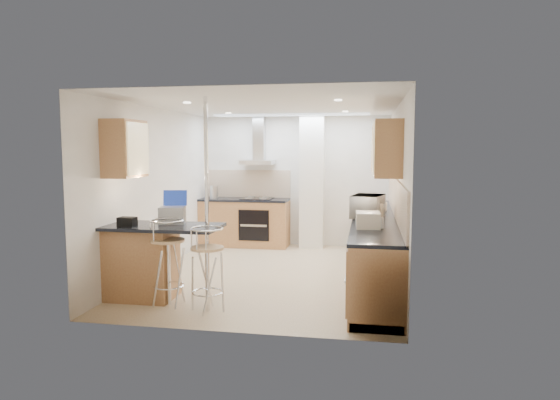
% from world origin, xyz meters
% --- Properties ---
extents(ground, '(4.80, 4.80, 0.00)m').
position_xyz_m(ground, '(0.00, 0.00, 0.00)').
color(ground, tan).
rests_on(ground, ground).
extents(room_shell, '(3.64, 4.84, 2.51)m').
position_xyz_m(room_shell, '(0.32, 0.38, 1.54)').
color(room_shell, silver).
rests_on(room_shell, ground).
extents(right_counter, '(0.63, 4.40, 0.92)m').
position_xyz_m(right_counter, '(1.50, 0.00, 0.46)').
color(right_counter, '#A36641').
rests_on(right_counter, ground).
extents(back_counter, '(1.70, 0.63, 0.92)m').
position_xyz_m(back_counter, '(-0.95, 2.10, 0.46)').
color(back_counter, '#A36641').
rests_on(back_counter, ground).
extents(peninsula, '(1.47, 0.72, 0.94)m').
position_xyz_m(peninsula, '(-1.12, -1.45, 0.48)').
color(peninsula, '#A36641').
rests_on(peninsula, ground).
extents(microwave, '(0.50, 0.65, 0.32)m').
position_xyz_m(microwave, '(1.39, -0.21, 1.08)').
color(microwave, silver).
rests_on(microwave, right_counter).
extents(laptop, '(0.36, 0.30, 0.22)m').
position_xyz_m(laptop, '(-1.03, -1.31, 1.05)').
color(laptop, '#999DA0').
rests_on(laptop, peninsula).
extents(bag, '(0.21, 0.16, 0.11)m').
position_xyz_m(bag, '(-1.49, -1.61, 1.00)').
color(bag, black).
rests_on(bag, peninsula).
extents(bar_stool_near, '(0.56, 0.56, 1.05)m').
position_xyz_m(bar_stool_near, '(-0.96, -1.64, 0.53)').
color(bar_stool_near, tan).
rests_on(bar_stool_near, ground).
extents(bar_stool_end, '(0.52, 0.52, 0.99)m').
position_xyz_m(bar_stool_end, '(-0.42, -1.79, 0.50)').
color(bar_stool_end, tan).
rests_on(bar_stool_end, ground).
extents(jar_a, '(0.15, 0.15, 0.18)m').
position_xyz_m(jar_a, '(1.60, 0.57, 1.01)').
color(jar_a, white).
rests_on(jar_a, right_counter).
extents(jar_b, '(0.14, 0.14, 0.13)m').
position_xyz_m(jar_b, '(1.64, 0.69, 0.99)').
color(jar_b, white).
rests_on(jar_b, right_counter).
extents(jar_c, '(0.17, 0.17, 0.22)m').
position_xyz_m(jar_c, '(1.54, -0.31, 1.03)').
color(jar_c, beige).
rests_on(jar_c, right_counter).
extents(jar_d, '(0.12, 0.12, 0.13)m').
position_xyz_m(jar_d, '(1.54, -1.09, 0.98)').
color(jar_d, silver).
rests_on(jar_d, right_counter).
extents(bread_bin, '(0.30, 0.37, 0.19)m').
position_xyz_m(bread_bin, '(1.40, -1.08, 1.02)').
color(bread_bin, white).
rests_on(bread_bin, right_counter).
extents(kettle, '(0.16, 0.16, 0.25)m').
position_xyz_m(kettle, '(-1.54, 2.04, 1.04)').
color(kettle, silver).
rests_on(kettle, back_counter).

